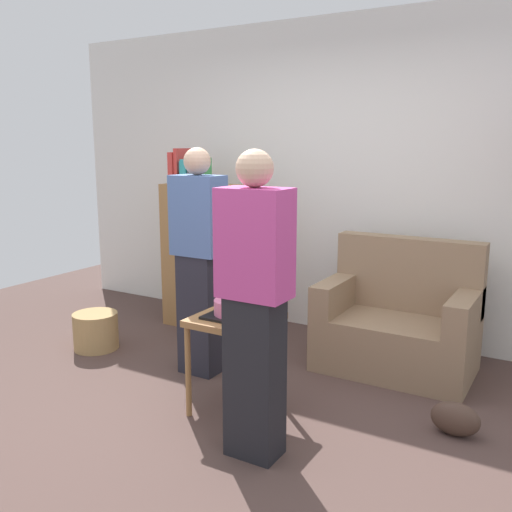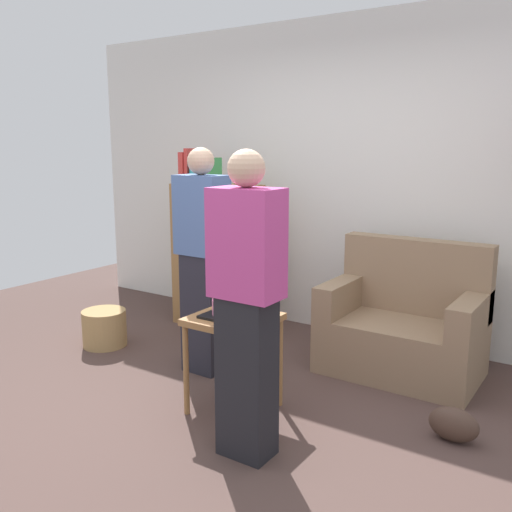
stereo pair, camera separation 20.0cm
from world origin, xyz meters
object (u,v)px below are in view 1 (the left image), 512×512
(couch, at_px, (398,324))
(bookshelf, at_px, (207,253))
(person_blowing_candles, at_px, (199,261))
(birthday_cake, at_px, (235,309))
(person_holding_cake, at_px, (255,306))
(side_table, at_px, (235,331))
(wicker_basket, at_px, (96,331))
(handbag, at_px, (455,419))

(couch, height_order, bookshelf, bookshelf)
(couch, bearing_deg, person_blowing_candles, -146.43)
(birthday_cake, bearing_deg, person_holding_cake, -46.15)
(side_table, distance_m, birthday_cake, 0.15)
(person_holding_cake, height_order, wicker_basket, person_holding_cake)
(side_table, bearing_deg, person_blowing_candles, 144.96)
(person_holding_cake, height_order, handbag, person_holding_cake)
(side_table, height_order, birthday_cake, birthday_cake)
(couch, xyz_separation_m, person_blowing_candles, (-1.22, -0.81, 0.49))
(birthday_cake, xyz_separation_m, person_blowing_candles, (-0.55, 0.39, 0.17))
(side_table, height_order, person_blowing_candles, person_blowing_candles)
(person_blowing_candles, height_order, person_holding_cake, same)
(side_table, relative_size, person_holding_cake, 0.38)
(wicker_basket, bearing_deg, couch, 21.04)
(birthday_cake, height_order, handbag, birthday_cake)
(person_blowing_candles, height_order, wicker_basket, person_blowing_candles)
(person_holding_cake, bearing_deg, handbag, -143.72)
(bookshelf, relative_size, handbag, 5.76)
(person_holding_cake, bearing_deg, couch, -104.91)
(handbag, bearing_deg, wicker_basket, -179.09)
(wicker_basket, distance_m, handbag, 2.83)
(bookshelf, distance_m, person_holding_cake, 2.24)
(bookshelf, bearing_deg, person_blowing_candles, -57.54)
(couch, xyz_separation_m, handbag, (0.59, -0.82, -0.24))
(bookshelf, xyz_separation_m, wicker_basket, (-0.45, -0.96, -0.53))
(wicker_basket, bearing_deg, person_holding_cake, -20.13)
(couch, bearing_deg, wicker_basket, -158.96)
(person_blowing_candles, xyz_separation_m, wicker_basket, (-1.02, -0.05, -0.68))
(person_holding_cake, bearing_deg, person_blowing_candles, -43.75)
(side_table, relative_size, birthday_cake, 1.92)
(bookshelf, bearing_deg, birthday_cake, -48.90)
(side_table, bearing_deg, handbag, 16.69)
(person_blowing_candles, bearing_deg, bookshelf, 129.04)
(couch, bearing_deg, handbag, -54.28)
(side_table, height_order, handbag, side_table)
(bookshelf, distance_m, wicker_basket, 1.18)
(side_table, xyz_separation_m, person_blowing_candles, (-0.55, 0.39, 0.31))
(birthday_cake, bearing_deg, bookshelf, 131.10)
(couch, xyz_separation_m, birthday_cake, (-0.67, -1.19, 0.33))
(bookshelf, distance_m, side_table, 1.72)
(birthday_cake, distance_m, wicker_basket, 1.69)
(person_holding_cake, distance_m, handbag, 1.38)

